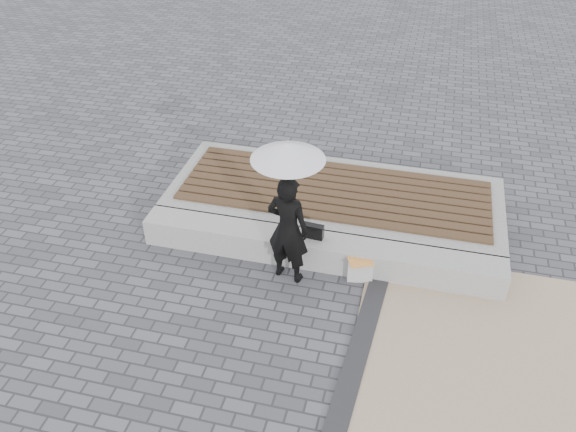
# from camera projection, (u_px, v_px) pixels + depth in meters

# --- Properties ---
(ground) EXTENTS (80.00, 80.00, 0.00)m
(ground) POSITION_uv_depth(u_px,v_px,m) (291.00, 346.00, 7.07)
(ground) COLOR #535358
(ground) RESTS_ON ground
(edging_band) EXTENTS (0.61, 5.20, 0.04)m
(edging_band) POSITION_uv_depth(u_px,v_px,m) (346.00, 391.00, 6.52)
(edging_band) COLOR #28282A
(edging_band) RESTS_ON ground
(seating_ledge) EXTENTS (5.00, 0.45, 0.40)m
(seating_ledge) POSITION_uv_depth(u_px,v_px,m) (318.00, 250.00, 8.21)
(seating_ledge) COLOR #AFAEA9
(seating_ledge) RESTS_ON ground
(timber_platform) EXTENTS (5.00, 2.00, 0.40)m
(timber_platform) POSITION_uv_depth(u_px,v_px,m) (334.00, 202.00, 9.15)
(timber_platform) COLOR #A3A29D
(timber_platform) RESTS_ON ground
(timber_decking) EXTENTS (4.60, 1.60, 0.04)m
(timber_decking) POSITION_uv_depth(u_px,v_px,m) (335.00, 190.00, 9.02)
(timber_decking) COLOR #513A24
(timber_decking) RESTS_ON timber_platform
(woman) EXTENTS (0.64, 0.49, 1.58)m
(woman) POSITION_uv_depth(u_px,v_px,m) (288.00, 229.00, 7.62)
(woman) COLOR black
(woman) RESTS_ON ground
(parasol) EXTENTS (0.90, 0.90, 1.15)m
(parasol) POSITION_uv_depth(u_px,v_px,m) (288.00, 151.00, 6.95)
(parasol) COLOR #A7A8AC
(parasol) RESTS_ON ground
(handbag) EXTENTS (0.30, 0.13, 0.21)m
(handbag) POSITION_uv_depth(u_px,v_px,m) (313.00, 231.00, 8.06)
(handbag) COLOR black
(handbag) RESTS_ON seating_ledge
(canvas_tote) EXTENTS (0.35, 0.20, 0.35)m
(canvas_tote) POSITION_uv_depth(u_px,v_px,m) (360.00, 269.00, 7.92)
(canvas_tote) COLOR beige
(canvas_tote) RESTS_ON ground
(magazine) EXTENTS (0.38, 0.34, 0.01)m
(magazine) POSITION_uv_depth(u_px,v_px,m) (361.00, 261.00, 7.78)
(magazine) COLOR #CC403B
(magazine) RESTS_ON canvas_tote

